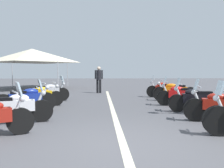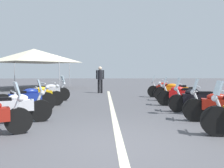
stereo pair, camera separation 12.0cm
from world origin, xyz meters
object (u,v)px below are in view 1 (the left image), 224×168
(motorcycle_right_row_3, at_px, (180,95))
(motorcycle_right_row_1, at_px, (223,105))
(bystander_2, at_px, (99,77))
(motorcycle_left_row_3, at_px, (37,96))
(motorcycle_right_row_2, at_px, (197,99))
(motorcycle_right_row_5, at_px, (165,89))
(motorcycle_right_row_4, at_px, (175,91))
(event_tent, at_px, (32,56))
(motorcycle_left_row_4, at_px, (47,92))
(motorcycle_left_row_1, at_px, (13,107))
(motorcycle_left_row_2, at_px, (26,99))

(motorcycle_right_row_3, bearing_deg, motorcycle_right_row_1, 103.75)
(bystander_2, bearing_deg, motorcycle_left_row_3, -13.61)
(motorcycle_right_row_1, bearing_deg, motorcycle_right_row_2, -73.33)
(motorcycle_right_row_5, bearing_deg, motorcycle_right_row_4, 106.41)
(motorcycle_right_row_2, relative_size, motorcycle_right_row_4, 0.95)
(bystander_2, distance_m, event_tent, 7.06)
(motorcycle_left_row_4, height_order, motorcycle_right_row_5, motorcycle_right_row_5)
(motorcycle_right_row_1, height_order, motorcycle_right_row_2, motorcycle_right_row_1)
(motorcycle_right_row_4, xyz_separation_m, bystander_2, (4.14, 3.65, 0.53))
(bystander_2, height_order, event_tent, event_tent)
(motorcycle_left_row_4, xyz_separation_m, motorcycle_right_row_5, (1.49, -5.93, -0.00))
(motorcycle_left_row_1, distance_m, event_tent, 13.63)
(motorcycle_left_row_3, relative_size, motorcycle_right_row_1, 0.95)
(motorcycle_left_row_2, height_order, motorcycle_left_row_4, motorcycle_left_row_4)
(bystander_2, bearing_deg, motorcycle_left_row_1, -5.21)
(motorcycle_right_row_3, height_order, event_tent, event_tent)
(motorcycle_left_row_1, xyz_separation_m, event_tent, (13.07, 3.18, 2.19))
(motorcycle_left_row_1, relative_size, motorcycle_right_row_4, 0.99)
(motorcycle_right_row_3, height_order, motorcycle_right_row_4, motorcycle_right_row_3)
(motorcycle_left_row_3, height_order, motorcycle_right_row_3, motorcycle_right_row_3)
(motorcycle_right_row_4, bearing_deg, motorcycle_left_row_4, 9.05)
(motorcycle_left_row_4, height_order, bystander_2, bystander_2)
(motorcycle_right_row_2, bearing_deg, motorcycle_left_row_2, 7.65)
(motorcycle_left_row_1, bearing_deg, motorcycle_right_row_1, -19.94)
(motorcycle_right_row_4, bearing_deg, motorcycle_right_row_1, 96.62)
(motorcycle_right_row_3, relative_size, motorcycle_right_row_5, 0.99)
(motorcycle_right_row_3, height_order, bystander_2, bystander_2)
(motorcycle_left_row_1, xyz_separation_m, motorcycle_left_row_3, (3.07, 0.17, -0.02))
(motorcycle_right_row_2, height_order, event_tent, event_tent)
(motorcycle_right_row_2, height_order, motorcycle_right_row_5, motorcycle_right_row_5)
(motorcycle_left_row_4, relative_size, bystander_2, 1.18)
(motorcycle_right_row_5, bearing_deg, motorcycle_left_row_3, 39.79)
(motorcycle_left_row_1, height_order, motorcycle_right_row_2, motorcycle_left_row_1)
(motorcycle_left_row_1, distance_m, motorcycle_right_row_2, 5.89)
(motorcycle_left_row_3, bearing_deg, motorcycle_right_row_5, 3.97)
(motorcycle_right_row_3, bearing_deg, motorcycle_left_row_2, 24.39)
(motorcycle_left_row_2, relative_size, event_tent, 0.34)
(motorcycle_right_row_4, bearing_deg, motorcycle_right_row_3, 88.87)
(motorcycle_left_row_3, distance_m, motorcycle_right_row_5, 6.70)
(motorcycle_left_row_3, bearing_deg, motorcycle_right_row_1, -51.32)
(motorcycle_right_row_1, height_order, bystander_2, bystander_2)
(motorcycle_right_row_2, xyz_separation_m, event_tent, (11.52, 8.86, 2.19))
(motorcycle_left_row_1, relative_size, motorcycle_right_row_2, 1.04)
(motorcycle_left_row_2, xyz_separation_m, motorcycle_left_row_4, (2.95, -0.05, -0.01))
(motorcycle_left_row_2, bearing_deg, motorcycle_right_row_4, -2.53)
(motorcycle_right_row_4, xyz_separation_m, motorcycle_right_row_5, (1.42, 0.09, -0.00))
(motorcycle_left_row_1, relative_size, motorcycle_left_row_3, 1.03)
(motorcycle_left_row_1, xyz_separation_m, motorcycle_right_row_1, (-0.08, -5.74, 0.01))
(motorcycle_left_row_3, relative_size, motorcycle_right_row_4, 0.96)
(motorcycle_left_row_3, relative_size, motorcycle_right_row_2, 1.01)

